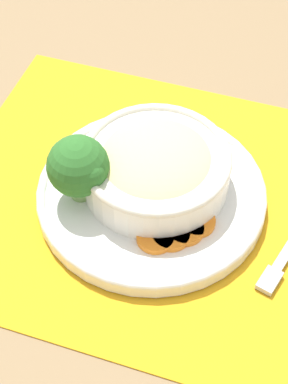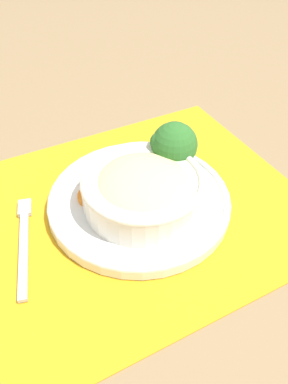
% 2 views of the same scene
% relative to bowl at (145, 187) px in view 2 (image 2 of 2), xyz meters
% --- Properties ---
extents(ground_plane, '(4.00, 4.00, 0.00)m').
position_rel_bowl_xyz_m(ground_plane, '(-0.00, 0.01, -0.05)').
color(ground_plane, '#8C704C').
extents(placemat, '(0.53, 0.46, 0.00)m').
position_rel_bowl_xyz_m(placemat, '(-0.00, 0.01, -0.05)').
color(placemat, orange).
rests_on(placemat, ground_plane).
extents(plate, '(0.28, 0.28, 0.02)m').
position_rel_bowl_xyz_m(plate, '(-0.00, 0.01, -0.04)').
color(plate, white).
rests_on(plate, placemat).
extents(bowl, '(0.18, 0.18, 0.06)m').
position_rel_bowl_xyz_m(bowl, '(0.00, 0.00, 0.00)').
color(bowl, silver).
rests_on(bowl, plate).
extents(broccoli_floret, '(0.07, 0.07, 0.09)m').
position_rel_bowl_xyz_m(broccoli_floret, '(0.07, 0.05, 0.02)').
color(broccoli_floret, '#759E51').
rests_on(broccoli_floret, plate).
extents(carrot_slice_near, '(0.04, 0.04, 0.01)m').
position_rel_bowl_xyz_m(carrot_slice_near, '(-0.03, 0.08, -0.03)').
color(carrot_slice_near, orange).
rests_on(carrot_slice_near, plate).
extents(carrot_slice_middle, '(0.04, 0.04, 0.01)m').
position_rel_bowl_xyz_m(carrot_slice_middle, '(-0.05, 0.07, -0.03)').
color(carrot_slice_middle, orange).
rests_on(carrot_slice_middle, plate).
extents(carrot_slice_far, '(0.04, 0.04, 0.01)m').
position_rel_bowl_xyz_m(carrot_slice_far, '(-0.06, 0.06, -0.03)').
color(carrot_slice_far, orange).
rests_on(carrot_slice_far, plate).
extents(carrot_slice_extra, '(0.04, 0.04, 0.01)m').
position_rel_bowl_xyz_m(carrot_slice_extra, '(-0.07, 0.04, -0.03)').
color(carrot_slice_extra, orange).
rests_on(carrot_slice_extra, plate).
extents(fork, '(0.06, 0.18, 0.01)m').
position_rel_bowl_xyz_m(fork, '(-0.18, 0.02, -0.04)').
color(fork, '#B7B7BC').
rests_on(fork, placemat).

